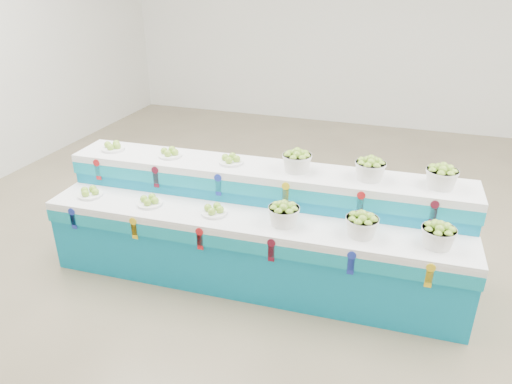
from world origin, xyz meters
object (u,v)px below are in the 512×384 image
at_px(basket_lower_left, 284,213).
at_px(plate_upper_mid, 170,152).
at_px(basket_upper_right, 442,176).
at_px(display_stand, 256,227).

height_order(basket_lower_left, plate_upper_mid, plate_upper_mid).
bearing_deg(basket_lower_left, plate_upper_mid, 161.41).
height_order(basket_lower_left, basket_upper_right, basket_upper_right).
bearing_deg(plate_upper_mid, basket_upper_right, 1.90).
xyz_separation_m(basket_lower_left, basket_upper_right, (1.22, 0.51, 0.30)).
distance_m(display_stand, plate_upper_mid, 1.13).
xyz_separation_m(display_stand, basket_lower_left, (0.32, -0.23, 0.31)).
distance_m(basket_lower_left, basket_upper_right, 1.36).
relative_size(basket_lower_left, basket_upper_right, 1.00).
relative_size(display_stand, basket_lower_left, 14.32).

